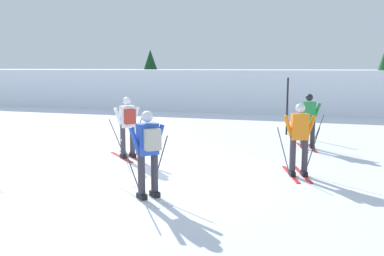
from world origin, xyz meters
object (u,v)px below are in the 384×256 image
at_px(skier_orange, 299,138).
at_px(trail_marker_pole, 287,106).
at_px(skier_blue, 148,150).
at_px(skier_green, 308,119).
at_px(skier_white, 128,124).
at_px(conifer_far_right, 151,71).

distance_m(skier_orange, trail_marker_pole, 6.29).
bearing_deg(skier_blue, skier_orange, 44.97).
relative_size(skier_green, skier_white, 1.00).
bearing_deg(skier_green, conifer_far_right, 128.25).
height_order(skier_orange, trail_marker_pole, trail_marker_pole).
xyz_separation_m(skier_white, conifer_far_right, (-6.69, 17.45, 1.32)).
relative_size(skier_orange, conifer_far_right, 0.46).
bearing_deg(skier_orange, skier_blue, -135.03).
height_order(skier_white, trail_marker_pole, trail_marker_pole).
distance_m(skier_green, conifer_far_right, 18.48).
bearing_deg(skier_blue, skier_white, 121.76).
height_order(skier_green, skier_orange, same).
relative_size(skier_blue, trail_marker_pole, 0.80).
bearing_deg(skier_blue, skier_green, 66.59).
bearing_deg(skier_green, trail_marker_pole, 108.46).
height_order(skier_blue, trail_marker_pole, trail_marker_pole).
xyz_separation_m(skier_orange, conifer_far_right, (-11.35, 18.08, 1.36)).
relative_size(skier_white, conifer_far_right, 0.46).
xyz_separation_m(skier_orange, skier_blue, (-2.64, -2.64, 0.04)).
bearing_deg(skier_blue, conifer_far_right, 112.80).
height_order(skier_orange, skier_white, same).
bearing_deg(skier_white, skier_blue, -58.24).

